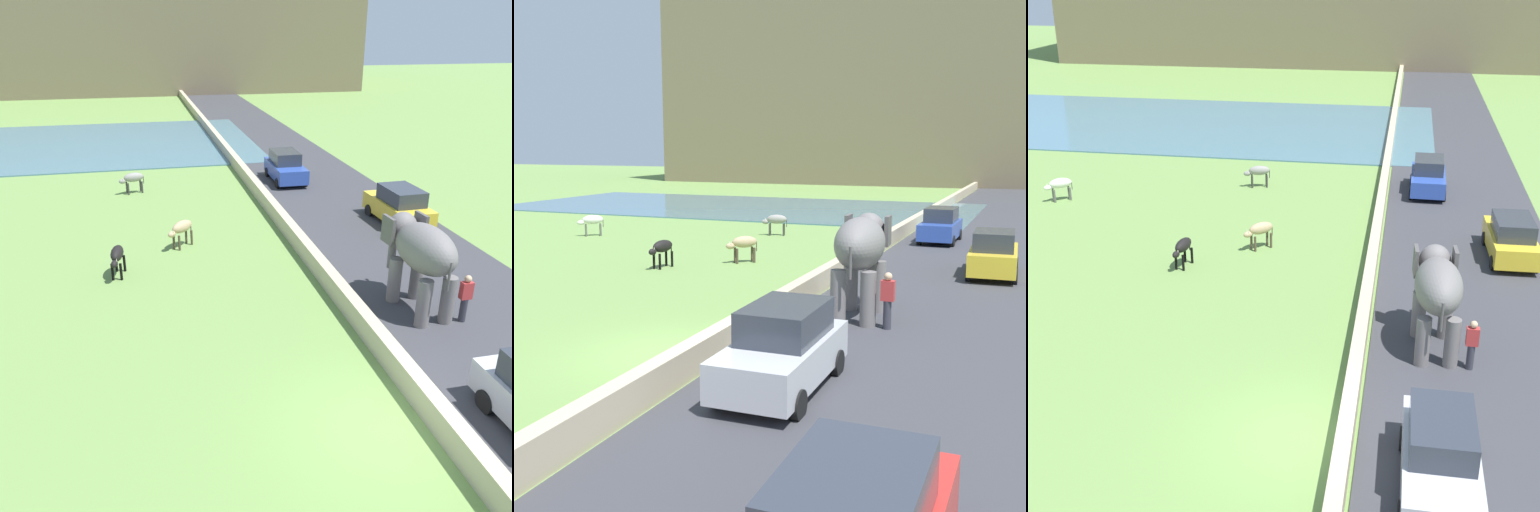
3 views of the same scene
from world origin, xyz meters
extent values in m
plane|color=#6B8E47|center=(0.00, 0.00, 0.00)|extent=(220.00, 220.00, 0.00)
cube|color=#38383D|center=(5.00, 20.00, 0.03)|extent=(7.00, 120.00, 0.06)
cube|color=tan|center=(1.20, 18.00, 0.37)|extent=(0.40, 110.00, 0.74)
cube|color=slate|center=(-14.00, 34.89, 0.04)|extent=(36.00, 18.00, 0.08)
cube|color=#75664C|center=(-6.00, 77.74, 12.75)|extent=(64.00, 28.00, 25.50)
ellipsoid|color=slate|center=(3.42, 4.95, 2.24)|extent=(1.58, 2.79, 1.50)
cylinder|color=slate|center=(2.95, 5.79, 0.80)|extent=(0.44, 0.44, 1.60)
cylinder|color=slate|center=(3.79, 5.85, 0.80)|extent=(0.44, 0.44, 1.60)
cylinder|color=slate|center=(3.06, 4.04, 0.80)|extent=(0.44, 0.44, 1.60)
cylinder|color=slate|center=(3.90, 4.10, 0.80)|extent=(0.44, 0.44, 1.60)
ellipsoid|color=slate|center=(3.33, 6.36, 2.42)|extent=(1.06, 0.97, 1.10)
cube|color=#504C4C|center=(2.74, 6.19, 2.46)|extent=(0.17, 0.71, 0.90)
cube|color=#504C4C|center=(3.94, 6.27, 2.46)|extent=(0.17, 0.71, 0.90)
cylinder|color=slate|center=(3.30, 6.83, 1.54)|extent=(0.28, 0.28, 1.50)
cone|color=silver|center=(3.08, 6.75, 1.99)|extent=(0.16, 0.57, 0.17)
cone|color=silver|center=(3.52, 6.78, 1.99)|extent=(0.16, 0.57, 0.17)
cylinder|color=#504C4C|center=(3.51, 3.63, 1.89)|extent=(0.08, 0.08, 0.90)
cylinder|color=#33333D|center=(4.46, 4.04, 0.42)|extent=(0.22, 0.22, 0.85)
cube|color=#B73333|center=(4.46, 4.04, 1.13)|extent=(0.36, 0.22, 0.56)
sphere|color=tan|center=(4.46, 4.04, 1.52)|extent=(0.22, 0.22, 0.22)
cube|color=#2D333D|center=(6.58, -7.41, 1.45)|extent=(1.45, 2.20, 0.70)
cube|color=#2D4CA8|center=(3.42, 21.16, 0.70)|extent=(1.74, 4.02, 0.80)
cube|color=#2D333D|center=(3.43, 21.36, 1.45)|extent=(1.47, 2.21, 0.70)
cylinder|color=black|center=(4.22, 19.85, 0.30)|extent=(0.19, 0.60, 0.60)
cylinder|color=black|center=(2.60, 19.87, 0.30)|extent=(0.19, 0.60, 0.60)
cylinder|color=black|center=(4.25, 22.45, 0.30)|extent=(0.19, 0.60, 0.60)
cylinder|color=black|center=(2.63, 22.47, 0.30)|extent=(0.19, 0.60, 0.60)
cube|color=gold|center=(6.58, 12.96, 0.70)|extent=(1.83, 4.06, 0.80)
cube|color=#2D333D|center=(6.58, 12.76, 1.45)|extent=(1.52, 2.25, 0.70)
cylinder|color=black|center=(5.72, 14.23, 0.30)|extent=(0.20, 0.61, 0.60)
cylinder|color=black|center=(7.34, 14.28, 0.30)|extent=(0.20, 0.61, 0.60)
cylinder|color=black|center=(5.81, 11.63, 0.30)|extent=(0.20, 0.61, 0.60)
cylinder|color=black|center=(7.43, 11.69, 0.30)|extent=(0.20, 0.61, 0.60)
cube|color=#B7B7BC|center=(3.42, -1.25, 0.70)|extent=(1.73, 4.01, 0.80)
cube|color=#2D333D|center=(3.42, -1.05, 1.45)|extent=(1.46, 2.21, 0.70)
cylinder|color=black|center=(4.24, -2.55, 0.30)|extent=(0.18, 0.60, 0.60)
cylinder|color=black|center=(2.63, -2.56, 0.30)|extent=(0.18, 0.60, 0.60)
cylinder|color=black|center=(4.22, 0.05, 0.30)|extent=(0.18, 0.60, 0.60)
cylinder|color=black|center=(2.61, 0.04, 0.30)|extent=(0.18, 0.60, 0.60)
ellipsoid|color=tan|center=(-3.48, 12.28, 0.90)|extent=(1.11, 1.07, 0.50)
cylinder|color=#493D2C|center=(-3.65, 11.91, 0.33)|extent=(0.10, 0.10, 0.65)
cylinder|color=#493D2C|center=(-3.86, 12.13, 0.33)|extent=(0.10, 0.10, 0.65)
cylinder|color=#493D2C|center=(-3.09, 12.43, 0.33)|extent=(0.10, 0.10, 0.65)
cylinder|color=#493D2C|center=(-3.30, 12.66, 0.33)|extent=(0.10, 0.10, 0.65)
ellipsoid|color=tan|center=(-3.94, 11.85, 0.75)|extent=(0.46, 0.45, 0.26)
cone|color=beige|center=(-3.88, 11.79, 0.92)|extent=(0.04, 0.04, 0.12)
cone|color=beige|center=(-4.00, 11.92, 0.92)|extent=(0.04, 0.04, 0.12)
cylinder|color=#493D2C|center=(-3.08, 12.65, 0.70)|extent=(0.04, 0.04, 0.45)
ellipsoid|color=black|center=(-6.08, 9.93, 0.90)|extent=(0.61, 1.16, 0.50)
cylinder|color=black|center=(-5.99, 9.53, 0.33)|extent=(0.10, 0.10, 0.65)
cylinder|color=black|center=(-6.29, 9.58, 0.33)|extent=(0.10, 0.10, 0.65)
cylinder|color=black|center=(-5.87, 10.29, 0.33)|extent=(0.10, 0.10, 0.65)
cylinder|color=black|center=(-6.17, 10.34, 0.33)|extent=(0.10, 0.10, 0.65)
ellipsoid|color=black|center=(-6.18, 9.31, 0.75)|extent=(0.30, 0.43, 0.26)
cone|color=beige|center=(-6.09, 9.29, 0.92)|extent=(0.04, 0.04, 0.12)
cone|color=beige|center=(-6.27, 9.32, 0.92)|extent=(0.04, 0.04, 0.12)
cylinder|color=black|center=(-6.00, 10.46, 0.70)|extent=(0.04, 0.04, 0.45)
ellipsoid|color=gray|center=(-5.32, 20.74, 0.90)|extent=(1.18, 0.73, 0.50)
cylinder|color=#373533|center=(-5.65, 20.48, 0.33)|extent=(0.10, 0.10, 0.65)
cylinder|color=#373533|center=(-5.74, 20.78, 0.33)|extent=(0.10, 0.10, 0.65)
cylinder|color=#373533|center=(-4.91, 20.69, 0.33)|extent=(0.10, 0.10, 0.65)
cylinder|color=#373533|center=(-5.00, 20.99, 0.33)|extent=(0.10, 0.10, 0.65)
ellipsoid|color=gray|center=(-5.93, 20.56, 0.75)|extent=(0.45, 0.34, 0.26)
cone|color=beige|center=(-5.91, 20.48, 0.92)|extent=(0.04, 0.04, 0.12)
cone|color=beige|center=(-5.96, 20.65, 0.92)|extent=(0.04, 0.04, 0.12)
cylinder|color=#373533|center=(-4.80, 20.89, 0.70)|extent=(0.04, 0.04, 0.45)
ellipsoid|color=silver|center=(-14.58, 16.78, 0.90)|extent=(1.13, 1.04, 0.50)
cylinder|color=#595753|center=(-14.78, 16.42, 0.33)|extent=(0.10, 0.10, 0.65)
cylinder|color=#595753|center=(-14.97, 16.66, 0.33)|extent=(0.10, 0.10, 0.65)
cylinder|color=#595753|center=(-14.18, 16.91, 0.33)|extent=(0.10, 0.10, 0.65)
cylinder|color=#595753|center=(-14.38, 17.15, 0.33)|extent=(0.10, 0.10, 0.65)
ellipsoid|color=silver|center=(-15.07, 16.39, 0.75)|extent=(0.46, 0.44, 0.26)
cone|color=beige|center=(-15.01, 16.32, 0.92)|extent=(0.04, 0.04, 0.12)
cone|color=beige|center=(-15.13, 16.45, 0.92)|extent=(0.04, 0.04, 0.12)
cylinder|color=#595753|center=(-14.16, 17.13, 0.70)|extent=(0.04, 0.04, 0.45)
camera|label=1|loc=(-5.10, -9.17, 8.69)|focal=38.31mm
camera|label=2|loc=(8.22, -13.75, 5.10)|focal=47.63mm
camera|label=3|loc=(2.19, -14.47, 11.16)|focal=49.60mm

